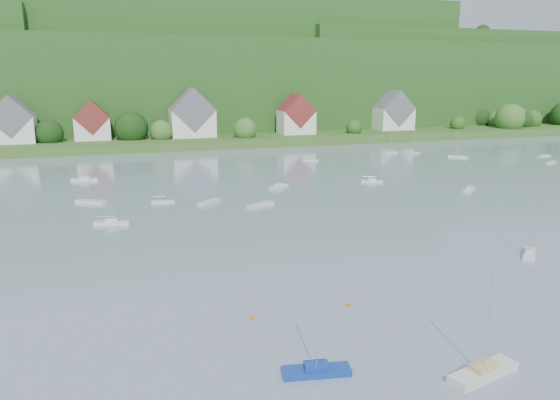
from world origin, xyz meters
TOP-DOWN VIEW (x-y plane):
  - far_shore_strip at (0.00, 200.00)m, footprint 600.00×60.00m
  - forested_ridge at (0.39, 268.57)m, footprint 620.00×181.22m
  - village_building_0 at (-55.00, 187.00)m, footprint 14.00×10.40m
  - village_building_1 at (-30.00, 189.00)m, footprint 12.00×9.36m
  - village_building_2 at (5.00, 188.00)m, footprint 16.00×11.44m
  - village_building_3 at (45.00, 186.00)m, footprint 13.00×10.40m
  - village_building_4 at (90.00, 190.00)m, footprint 15.00×10.40m
  - near_sailboat_1 at (-9.03, 28.90)m, footprint 5.98×2.57m
  - near_sailboat_2 at (4.11, 24.37)m, footprint 7.06×3.44m
  - near_sailboat_3 at (30.65, 47.88)m, footprint 4.96×4.94m
  - mooring_buoy_0 at (-0.64, 40.54)m, footprint 0.50×0.50m
  - mooring_buoy_2 at (5.24, 55.90)m, footprint 0.38×0.38m
  - mooring_buoy_3 at (-11.38, 40.76)m, footprint 0.50×0.50m
  - far_sailboat_cluster at (5.08, 116.20)m, footprint 200.10×69.98m

SIDE VIEW (x-z plane):
  - mooring_buoy_0 at x=-0.64m, z-range -0.25..0.25m
  - mooring_buoy_2 at x=5.24m, z-range -0.19..0.19m
  - mooring_buoy_3 at x=-11.38m, z-range -0.25..0.25m
  - far_sailboat_cluster at x=5.08m, z-range -3.99..4.72m
  - near_sailboat_3 at x=30.65m, z-range -3.27..4.11m
  - near_sailboat_1 at x=-9.03m, z-range -3.48..4.33m
  - near_sailboat_2 at x=4.11m, z-range -4.13..5.06m
  - far_shore_strip at x=0.00m, z-range 0.00..3.00m
  - village_building_1 at x=-30.00m, z-range 1.75..15.75m
  - village_building_3 at x=45.00m, z-range 1.68..17.18m
  - village_building_0 at x=-55.00m, z-range 1.51..17.51m
  - village_building_4 at x=90.00m, z-range 1.34..17.84m
  - village_building_2 at x=5.00m, z-range 1.27..19.27m
  - forested_ridge at x=0.39m, z-range -12.06..57.83m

